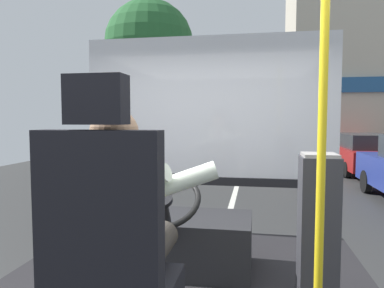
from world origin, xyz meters
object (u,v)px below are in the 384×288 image
(driver_seat, at_px, (111,265))
(parked_car_red, at_px, (364,152))
(steering_console, at_px, (178,240))
(parked_car_black, at_px, (325,139))
(bus_driver, at_px, (122,219))
(parked_car_white, at_px, (312,137))
(handrail_pole, at_px, (322,146))
(fare_box, at_px, (318,228))

(driver_seat, height_order, parked_car_red, driver_seat)
(driver_seat, xyz_separation_m, steering_console, (0.00, 1.25, -0.33))
(parked_car_black, bearing_deg, bus_driver, -103.01)
(bus_driver, height_order, parked_car_white, bus_driver)
(handrail_pole, xyz_separation_m, fare_box, (0.06, 0.39, -0.54))
(parked_car_black, bearing_deg, steering_console, -103.88)
(parked_car_black, bearing_deg, parked_car_red, -88.72)
(parked_car_white, bearing_deg, fare_box, -98.43)
(driver_seat, distance_m, parked_car_white, 23.14)
(driver_seat, xyz_separation_m, handrail_pole, (0.90, 0.55, 0.45))
(bus_driver, xyz_separation_m, handrail_pole, (0.90, 0.42, 0.30))
(steering_console, distance_m, handrail_pole, 1.38)
(fare_box, relative_size, parked_car_black, 0.24)
(parked_car_black, bearing_deg, handrail_pole, -100.42)
(driver_seat, distance_m, parked_car_red, 12.14)
(parked_car_red, height_order, parked_car_white, parked_car_red)
(driver_seat, xyz_separation_m, parked_car_black, (4.02, 17.52, -0.46))
(fare_box, bearing_deg, parked_car_red, 72.98)
(handrail_pole, height_order, parked_car_black, handrail_pole)
(steering_console, relative_size, parked_car_black, 0.29)
(parked_car_red, bearing_deg, parked_car_white, 89.84)
(steering_console, relative_size, handrail_pole, 0.55)
(steering_console, xyz_separation_m, handrail_pole, (0.90, -0.70, 0.78))
(bus_driver, height_order, steering_console, bus_driver)
(parked_car_red, bearing_deg, fare_box, -107.02)
(steering_console, bearing_deg, fare_box, -18.22)
(handrail_pole, relative_size, parked_car_red, 0.45)
(driver_seat, xyz_separation_m, parked_car_white, (4.19, 22.75, -0.59))
(steering_console, bearing_deg, handrail_pole, -38.08)
(fare_box, bearing_deg, handrail_pole, -98.55)
(bus_driver, height_order, parked_car_black, bus_driver)
(handrail_pole, bearing_deg, fare_box, 81.45)
(steering_console, distance_m, fare_box, 1.04)
(steering_console, xyz_separation_m, parked_car_red, (4.16, 10.14, -0.22))
(bus_driver, distance_m, handrail_pole, 1.04)
(driver_seat, relative_size, parked_car_white, 0.31)
(driver_seat, relative_size, steering_console, 1.18)
(bus_driver, relative_size, fare_box, 0.88)
(bus_driver, xyz_separation_m, fare_box, (0.96, 0.81, -0.24))
(handrail_pole, bearing_deg, parked_car_red, 73.27)
(parked_car_red, bearing_deg, driver_seat, -110.05)
(driver_seat, xyz_separation_m, parked_car_red, (4.16, 11.39, -0.54))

